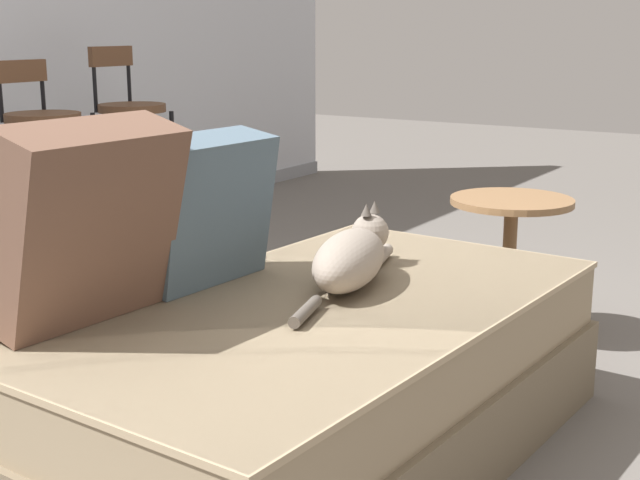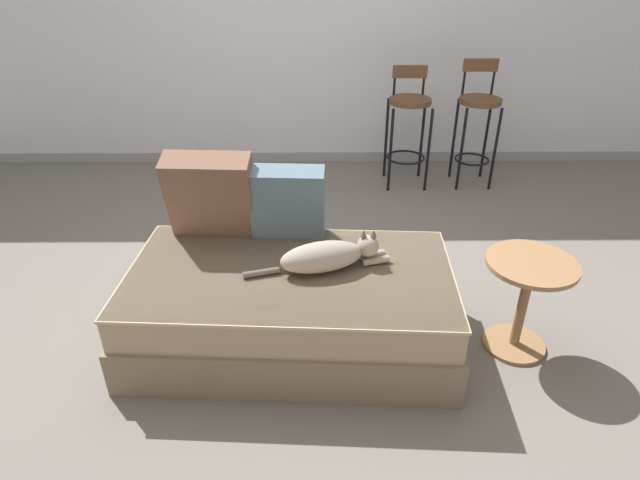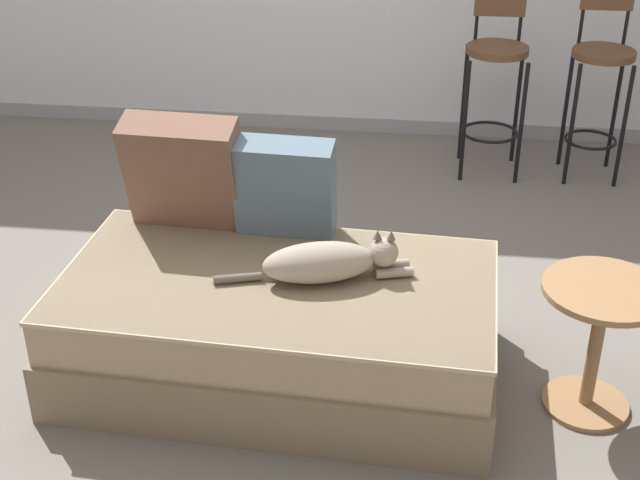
{
  "view_description": "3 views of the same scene",
  "coord_description": "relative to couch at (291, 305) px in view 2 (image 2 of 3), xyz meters",
  "views": [
    {
      "loc": [
        -1.84,
        -1.57,
        1.12
      ],
      "look_at": [
        0.15,
        -0.3,
        0.55
      ],
      "focal_mm": 50.0,
      "sensor_mm": 36.0,
      "label": 1
    },
    {
      "loc": [
        0.13,
        -2.63,
        1.89
      ],
      "look_at": [
        0.15,
        -0.3,
        0.55
      ],
      "focal_mm": 30.0,
      "sensor_mm": 36.0,
      "label": 2
    },
    {
      "loc": [
        0.5,
        -3.2,
        2.16
      ],
      "look_at": [
        0.15,
        -0.3,
        0.55
      ],
      "focal_mm": 50.0,
      "sensor_mm": 36.0,
      "label": 3
    }
  ],
  "objects": [
    {
      "name": "throw_pillow_middle",
      "position": [
        -0.02,
        0.36,
        0.42
      ],
      "size": [
        0.41,
        0.23,
        0.41
      ],
      "color": "#4C6070",
      "rests_on": "couch"
    },
    {
      "name": "bar_stool_by_doorway",
      "position": [
        1.47,
        2.09,
        0.37
      ],
      "size": [
        0.34,
        0.34,
        1.02
      ],
      "color": "black",
      "rests_on": "ground"
    },
    {
      "name": "ground_plane",
      "position": [
        0.0,
        0.4,
        -0.22
      ],
      "size": [
        16.0,
        16.0,
        0.0
      ],
      "primitive_type": "plane",
      "color": "#66605B",
      "rests_on": "ground"
    },
    {
      "name": "bar_stool_near_window",
      "position": [
        0.9,
        2.09,
        0.35
      ],
      "size": [
        0.34,
        0.34,
        0.97
      ],
      "color": "black",
      "rests_on": "ground"
    },
    {
      "name": "wall_back_panel",
      "position": [
        0.0,
        2.65,
        1.08
      ],
      "size": [
        8.0,
        0.1,
        2.6
      ],
      "primitive_type": "cube",
      "color": "silver",
      "rests_on": "ground"
    },
    {
      "name": "wall_baseboard_trim",
      "position": [
        0.0,
        2.6,
        -0.18
      ],
      "size": [
        8.0,
        0.02,
        0.09
      ],
      "primitive_type": "cube",
      "color": "gray",
      "rests_on": "ground"
    },
    {
      "name": "side_table",
      "position": [
        1.17,
        -0.07,
        0.12
      ],
      "size": [
        0.44,
        0.44,
        0.52
      ],
      "color": "olive",
      "rests_on": "ground"
    },
    {
      "name": "throw_pillow_corner",
      "position": [
        -0.43,
        0.38,
        0.46
      ],
      "size": [
        0.47,
        0.3,
        0.49
      ],
      "color": "brown",
      "rests_on": "couch"
    },
    {
      "name": "couch",
      "position": [
        0.0,
        0.0,
        0.0
      ],
      "size": [
        1.7,
        1.0,
        0.43
      ],
      "color": "#766750",
      "rests_on": "ground"
    },
    {
      "name": "cat",
      "position": [
        0.19,
        0.02,
        0.29
      ],
      "size": [
        0.74,
        0.28,
        0.19
      ],
      "color": "gray",
      "rests_on": "couch"
    }
  ]
}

